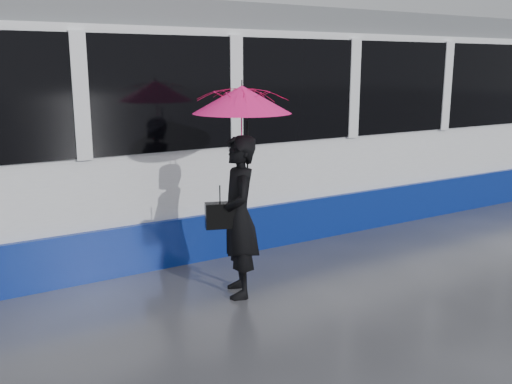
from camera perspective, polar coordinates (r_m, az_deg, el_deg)
ground at (r=6.95m, az=3.72°, el=-8.95°), size 90.00×90.00×0.00m
rails at (r=8.99m, az=-5.46°, el=-3.86°), size 34.00×1.51×0.02m
tram at (r=8.88m, az=-3.07°, el=6.69°), size 26.00×2.56×3.35m
woman at (r=6.31m, az=-1.74°, el=-2.51°), size 0.63×0.77×1.81m
umbrella at (r=6.15m, az=-1.40°, el=7.32°), size 1.36×1.36×1.22m
handbag at (r=6.22m, az=-3.60°, el=-2.35°), size 0.35×0.24×0.46m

